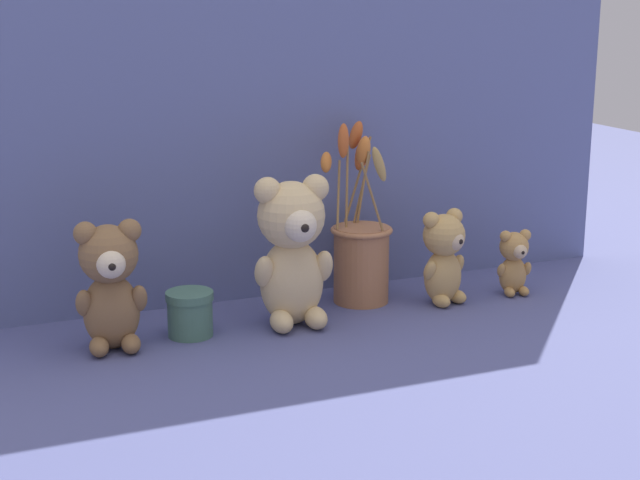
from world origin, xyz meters
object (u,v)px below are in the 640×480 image
(flower_vase, at_px, (361,251))
(teddy_bear_small, at_px, (443,255))
(teddy_bear_large, at_px, (293,249))
(teddy_bear_medium, at_px, (111,283))
(teddy_bear_tiny, at_px, (515,261))
(decorative_tin_tall, at_px, (190,313))

(flower_vase, bearing_deg, teddy_bear_small, -26.47)
(teddy_bear_large, xyz_separation_m, teddy_bear_medium, (-0.30, 0.00, -0.02))
(teddy_bear_large, bearing_deg, teddy_bear_tiny, 0.40)
(teddy_bear_small, relative_size, decorative_tin_tall, 2.19)
(teddy_bear_large, distance_m, flower_vase, 0.18)
(teddy_bear_large, height_order, decorative_tin_tall, teddy_bear_large)
(teddy_bear_tiny, height_order, decorative_tin_tall, teddy_bear_tiny)
(teddy_bear_medium, xyz_separation_m, teddy_bear_tiny, (0.73, 0.00, -0.04))
(decorative_tin_tall, bearing_deg, teddy_bear_medium, -173.37)
(teddy_bear_large, height_order, teddy_bear_small, teddy_bear_large)
(teddy_bear_medium, bearing_deg, teddy_bear_small, 0.85)
(decorative_tin_tall, bearing_deg, teddy_bear_tiny, -1.22)
(decorative_tin_tall, bearing_deg, flower_vase, 10.09)
(teddy_bear_medium, xyz_separation_m, teddy_bear_small, (0.59, 0.01, -0.02))
(teddy_bear_tiny, relative_size, decorative_tin_tall, 1.57)
(teddy_bear_medium, bearing_deg, flower_vase, 9.14)
(teddy_bear_large, distance_m, teddy_bear_medium, 0.30)
(teddy_bear_medium, relative_size, teddy_bear_small, 1.22)
(teddy_bear_medium, distance_m, decorative_tin_tall, 0.15)
(teddy_bear_tiny, bearing_deg, teddy_bear_medium, -179.86)
(teddy_bear_large, bearing_deg, decorative_tin_tall, 174.71)
(teddy_bear_large, relative_size, teddy_bear_tiny, 2.09)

